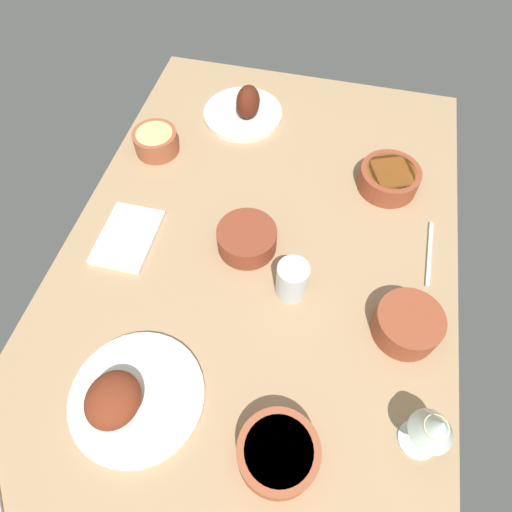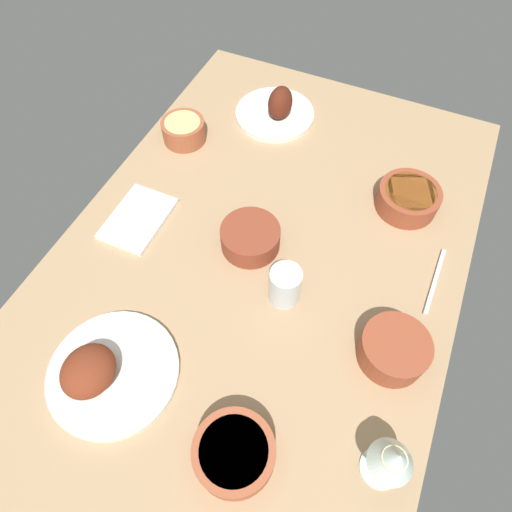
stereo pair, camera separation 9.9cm
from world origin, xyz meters
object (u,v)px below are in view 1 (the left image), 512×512
at_px(folded_napkin, 128,237).
at_px(bowl_potatoes, 156,141).
at_px(bowl_pasta, 408,324).
at_px(water_tumbler, 292,280).
at_px(bowl_sauce, 247,238).
at_px(fork_loose, 429,253).
at_px(plate_near_viewer, 128,398).
at_px(bowl_soup, 389,178).
at_px(plate_far_side, 245,109).
at_px(wine_glass, 435,428).
at_px(bowl_onions, 278,453).

bearing_deg(folded_napkin, bowl_potatoes, -173.35).
relative_size(bowl_pasta, water_tumbler, 1.44).
relative_size(bowl_sauce, fork_loose, 0.76).
bearing_deg(folded_napkin, fork_loose, 99.90).
bearing_deg(bowl_sauce, plate_near_viewer, -17.87).
bearing_deg(bowl_pasta, folded_napkin, -97.61).
bearing_deg(folded_napkin, bowl_soup, 117.86).
xyz_separation_m(plate_far_side, water_tumbler, (0.53, 0.24, 0.02)).
relative_size(bowl_soup, wine_glass, 1.07).
relative_size(water_tumbler, fork_loose, 0.52).
height_order(bowl_soup, fork_loose, bowl_soup).
height_order(wine_glass, fork_loose, wine_glass).
bearing_deg(bowl_potatoes, bowl_soup, 91.13).
bearing_deg(fork_loose, bowl_sauce, 101.70).
bearing_deg(bowl_soup, bowl_pasta, 9.48).
relative_size(bowl_sauce, wine_glass, 0.98).
xyz_separation_m(bowl_pasta, folded_napkin, (-0.09, -0.65, -0.03)).
relative_size(plate_near_viewer, folded_napkin, 1.43).
relative_size(bowl_pasta, bowl_potatoes, 1.16).
distance_m(plate_far_side, bowl_sauce, 0.45).
bearing_deg(plate_near_viewer, bowl_onions, 84.52).
height_order(bowl_onions, wine_glass, wine_glass).
relative_size(bowl_soup, folded_napkin, 0.83).
relative_size(bowl_onions, water_tumbler, 1.54).
xyz_separation_m(plate_far_side, bowl_soup, (0.17, 0.42, 0.00)).
relative_size(plate_near_viewer, wine_glass, 1.83).
distance_m(plate_near_viewer, bowl_potatoes, 0.67).
bearing_deg(bowl_sauce, water_tumbler, 52.64).
bearing_deg(bowl_sauce, wine_glass, 49.79).
distance_m(folded_napkin, fork_loose, 0.70).
bearing_deg(water_tumbler, folded_napkin, -96.86).
height_order(bowl_soup, folded_napkin, bowl_soup).
height_order(plate_far_side, bowl_soup, plate_far_side).
bearing_deg(folded_napkin, bowl_onions, 49.23).
height_order(plate_far_side, bowl_potatoes, plate_far_side).
bearing_deg(bowl_sauce, folded_napkin, -80.83).
bearing_deg(wine_glass, bowl_pasta, -170.10).
xyz_separation_m(plate_far_side, fork_loose, (0.36, 0.53, -0.02)).
height_order(plate_near_viewer, water_tumbler, water_tumbler).
relative_size(plate_near_viewer, fork_loose, 1.42).
bearing_deg(bowl_pasta, plate_near_viewer, -61.69).
xyz_separation_m(bowl_soup, bowl_pasta, (0.39, 0.07, 0.00)).
height_order(bowl_onions, folded_napkin, bowl_onions).
distance_m(bowl_pasta, wine_glass, 0.22).
height_order(bowl_pasta, bowl_onions, bowl_pasta).
bearing_deg(fork_loose, bowl_pasta, 168.56).
height_order(plate_near_viewer, fork_loose, plate_near_viewer).
xyz_separation_m(plate_near_viewer, fork_loose, (-0.47, 0.54, -0.02)).
xyz_separation_m(bowl_pasta, water_tumbler, (-0.04, -0.25, 0.01)).
distance_m(bowl_pasta, bowl_potatoes, 0.78).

